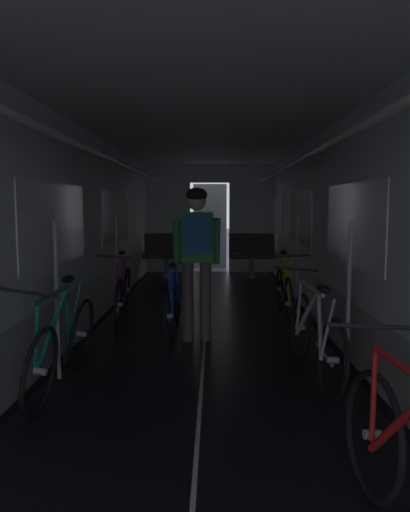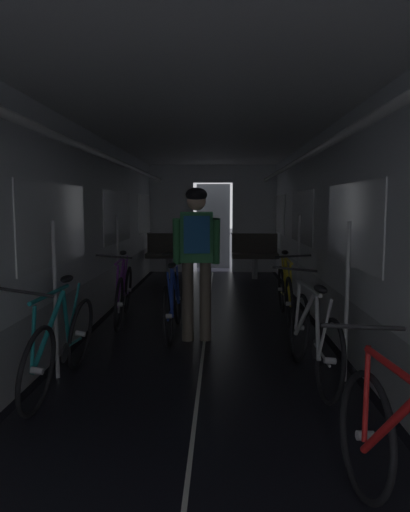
{
  "view_description": "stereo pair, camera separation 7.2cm",
  "coord_description": "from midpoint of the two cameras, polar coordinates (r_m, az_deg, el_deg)",
  "views": [
    {
      "loc": [
        0.11,
        -2.02,
        1.53
      ],
      "look_at": [
        0.0,
        3.53,
        0.95
      ],
      "focal_mm": 33.75,
      "sensor_mm": 36.0,
      "label": 1
    },
    {
      "loc": [
        0.18,
        -2.01,
        1.53
      ],
      "look_at": [
        0.0,
        3.53,
        0.95
      ],
      "focal_mm": 33.75,
      "sensor_mm": 36.0,
      "label": 2
    }
  ],
  "objects": [
    {
      "name": "train_car_shell",
      "position": [
        5.62,
        -0.36,
        7.7
      ],
      "size": [
        3.14,
        12.34,
        2.57
      ],
      "color": "black",
      "rests_on": "ground"
    },
    {
      "name": "bench_seat_far_left",
      "position": [
        10.19,
        -4.79,
        0.56
      ],
      "size": [
        0.98,
        0.51,
        0.95
      ],
      "color": "gray",
      "rests_on": "ground"
    },
    {
      "name": "bench_seat_far_right",
      "position": [
        10.16,
        5.36,
        0.54
      ],
      "size": [
        0.98,
        0.51,
        0.95
      ],
      "color": "gray",
      "rests_on": "ground"
    },
    {
      "name": "bicycle_purple",
      "position": [
        6.46,
        -10.06,
        -4.33
      ],
      "size": [
        0.44,
        1.69,
        0.95
      ],
      "color": "black",
      "rests_on": "ground"
    },
    {
      "name": "bicycle_yellow",
      "position": [
        6.51,
        9.08,
        -4.23
      ],
      "size": [
        0.44,
        1.69,
        0.94
      ],
      "color": "black",
      "rests_on": "ground"
    },
    {
      "name": "bicycle_teal",
      "position": [
        4.24,
        -16.95,
        -10.0
      ],
      "size": [
        0.44,
        1.69,
        0.96
      ],
      "color": "black",
      "rests_on": "ground"
    },
    {
      "name": "bicycle_silver",
      "position": [
        4.39,
        12.37,
        -9.31
      ],
      "size": [
        0.44,
        1.69,
        0.95
      ],
      "color": "black",
      "rests_on": "ground"
    },
    {
      "name": "person_cyclist_aisle",
      "position": [
        5.36,
        -1.37,
        1.08
      ],
      "size": [
        0.54,
        0.41,
        1.73
      ],
      "color": "brown",
      "rests_on": "ground"
    },
    {
      "name": "bicycle_blue_in_aisle",
      "position": [
        5.74,
        -4.21,
        -5.54
      ],
      "size": [
        0.44,
        1.69,
        0.95
      ],
      "color": "black",
      "rests_on": "ground"
    }
  ]
}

